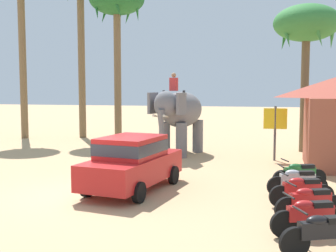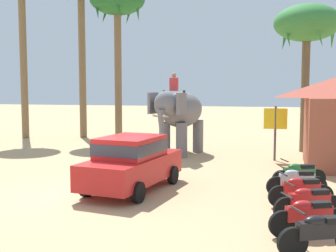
% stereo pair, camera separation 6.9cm
% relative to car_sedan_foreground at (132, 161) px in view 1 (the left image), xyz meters
% --- Properties ---
extents(ground_plane, '(120.00, 120.00, 0.00)m').
position_rel_car_sedan_foreground_xyz_m(ground_plane, '(-1.19, -0.82, -0.93)').
color(ground_plane, tan).
extents(car_sedan_foreground, '(2.41, 4.34, 1.70)m').
position_rel_car_sedan_foreground_xyz_m(car_sedan_foreground, '(0.00, 0.00, 0.00)').
color(car_sedan_foreground, red).
rests_on(car_sedan_foreground, ground).
extents(elephant_with_mahout, '(2.43, 4.02, 3.88)m').
position_rel_car_sedan_foreground_xyz_m(elephant_with_mahout, '(0.09, 7.17, 1.06)').
color(elephant_with_mahout, slate).
rests_on(elephant_with_mahout, ground).
extents(motorcycle_nearest_camera, '(1.69, 0.86, 0.94)m').
position_rel_car_sedan_foreground_xyz_m(motorcycle_nearest_camera, '(5.11, -4.15, -0.46)').
color(motorcycle_nearest_camera, black).
rests_on(motorcycle_nearest_camera, ground).
extents(motorcycle_second_in_row, '(1.71, 0.83, 0.94)m').
position_rel_car_sedan_foreground_xyz_m(motorcycle_second_in_row, '(4.97, -3.10, -0.46)').
color(motorcycle_second_in_row, black).
rests_on(motorcycle_second_in_row, ground).
extents(motorcycle_mid_row, '(1.71, 0.84, 0.94)m').
position_rel_car_sedan_foreground_xyz_m(motorcycle_mid_row, '(5.09, -1.94, -0.46)').
color(motorcycle_mid_row, black).
rests_on(motorcycle_mid_row, ground).
extents(motorcycle_fourth_in_row, '(1.74, 0.76, 0.94)m').
position_rel_car_sedan_foreground_xyz_m(motorcycle_fourth_in_row, '(4.99, -0.77, -0.46)').
color(motorcycle_fourth_in_row, black).
rests_on(motorcycle_fourth_in_row, ground).
extents(motorcycle_far_in_row, '(1.77, 0.67, 0.94)m').
position_rel_car_sedan_foreground_xyz_m(motorcycle_far_in_row, '(4.97, 0.34, -0.46)').
color(motorcycle_far_in_row, black).
rests_on(motorcycle_far_in_row, ground).
extents(motorcycle_end_of_row, '(1.71, 0.83, 0.94)m').
position_rel_car_sedan_foreground_xyz_m(motorcycle_end_of_row, '(5.11, 1.43, -0.46)').
color(motorcycle_end_of_row, black).
rests_on(motorcycle_end_of_row, ground).
extents(palm_tree_behind_elephant, '(3.20, 3.20, 9.19)m').
position_rel_car_sedan_foreground_xyz_m(palm_tree_behind_elephant, '(-4.41, 11.21, 7.05)').
color(palm_tree_behind_elephant, brown).
rests_on(palm_tree_behind_elephant, ground).
extents(palm_tree_left_of_road, '(3.20, 3.20, 7.25)m').
position_rel_car_sedan_foreground_xyz_m(palm_tree_left_of_road, '(5.94, 9.51, 5.24)').
color(palm_tree_left_of_road, brown).
rests_on(palm_tree_left_of_road, ground).
extents(signboard_yellow, '(1.00, 0.10, 2.40)m').
position_rel_car_sedan_foreground_xyz_m(signboard_yellow, '(4.48, 6.54, 0.76)').
color(signboard_yellow, '#4C4C51').
rests_on(signboard_yellow, ground).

